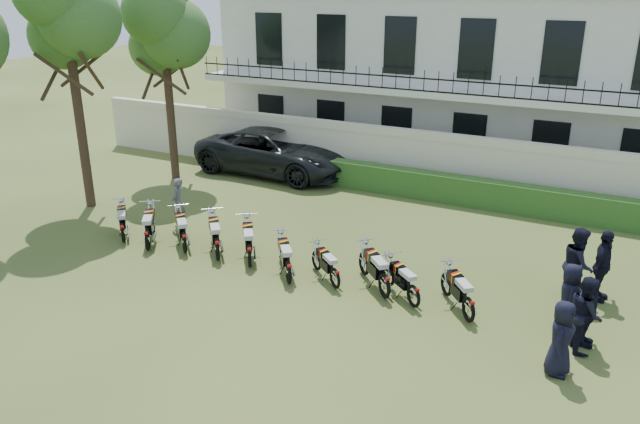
% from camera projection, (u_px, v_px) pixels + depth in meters
% --- Properties ---
extents(ground, '(100.00, 100.00, 0.00)m').
position_uv_depth(ground, '(315.00, 270.00, 17.17)').
color(ground, '#3C4C1E').
rests_on(ground, ground).
extents(perimeter_wall, '(30.00, 0.35, 2.30)m').
position_uv_depth(perimeter_wall, '(414.00, 160.00, 23.42)').
color(perimeter_wall, beige).
rests_on(perimeter_wall, ground).
extents(hedge, '(18.00, 0.60, 1.00)m').
position_uv_depth(hedge, '(432.00, 186.00, 22.56)').
color(hedge, '#234E1B').
rests_on(hedge, ground).
extents(building, '(20.40, 9.60, 7.40)m').
position_uv_depth(building, '(462.00, 72.00, 27.49)').
color(building, silver).
rests_on(building, ground).
extents(tree_west_mid, '(3.40, 3.20, 8.82)m').
position_uv_depth(tree_west_mid, '(65.00, 8.00, 19.74)').
color(tree_west_mid, '#473323').
rests_on(tree_west_mid, ground).
extents(tree_west_near, '(3.40, 3.20, 7.90)m').
position_uv_depth(tree_west_near, '(164.00, 26.00, 23.12)').
color(tree_west_near, '#473323').
rests_on(tree_west_near, ground).
extents(motorcycle_0, '(1.37, 1.44, 1.03)m').
position_uv_depth(motorcycle_0, '(122.00, 228.00, 18.80)').
color(motorcycle_0, black).
rests_on(motorcycle_0, ground).
extents(motorcycle_1, '(1.27, 1.72, 1.11)m').
position_uv_depth(motorcycle_1, '(147.00, 235.00, 18.23)').
color(motorcycle_1, black).
rests_on(motorcycle_1, ground).
extents(motorcycle_2, '(1.47, 1.47, 1.08)m').
position_uv_depth(motorcycle_2, '(184.00, 238.00, 18.06)').
color(motorcycle_2, black).
rests_on(motorcycle_2, ground).
extents(motorcycle_3, '(1.43, 1.63, 1.13)m').
position_uv_depth(motorcycle_3, '(217.00, 244.00, 17.57)').
color(motorcycle_3, black).
rests_on(motorcycle_3, ground).
extents(motorcycle_4, '(1.27, 1.73, 1.12)m').
position_uv_depth(motorcycle_4, '(249.00, 250.00, 17.17)').
color(motorcycle_4, black).
rests_on(motorcycle_4, ground).
extents(motorcycle_5, '(1.30, 1.59, 1.07)m').
position_uv_depth(motorcycle_5, '(288.00, 267.00, 16.22)').
color(motorcycle_5, black).
rests_on(motorcycle_5, ground).
extents(motorcycle_6, '(1.41, 1.16, 0.95)m').
position_uv_depth(motorcycle_6, '(335.00, 273.00, 15.99)').
color(motorcycle_6, black).
rests_on(motorcycle_6, ground).
extents(motorcycle_7, '(1.50, 1.51, 1.10)m').
position_uv_depth(motorcycle_7, '(385.00, 280.00, 15.47)').
color(motorcycle_7, black).
rests_on(motorcycle_7, ground).
extents(motorcycle_8, '(1.45, 1.22, 0.99)m').
position_uv_depth(motorcycle_8, '(414.00, 291.00, 15.06)').
color(motorcycle_8, black).
rests_on(motorcycle_8, ground).
extents(motorcycle_9, '(1.28, 1.55, 1.05)m').
position_uv_depth(motorcycle_9, '(469.00, 304.00, 14.41)').
color(motorcycle_9, black).
rests_on(motorcycle_9, ground).
extents(suv, '(6.65, 3.19, 1.83)m').
position_uv_depth(suv, '(275.00, 152.00, 25.48)').
color(suv, black).
rests_on(suv, ground).
extents(inspector, '(0.54, 0.67, 1.61)m').
position_uv_depth(inspector, '(178.00, 202.00, 20.00)').
color(inspector, '#59595E').
rests_on(inspector, ground).
extents(officer_0, '(0.57, 0.82, 1.62)m').
position_uv_depth(officer_0, '(561.00, 338.00, 12.41)').
color(officer_0, black).
rests_on(officer_0, ground).
extents(officer_1, '(0.87, 0.99, 1.71)m').
position_uv_depth(officer_1, '(585.00, 314.00, 13.24)').
color(officer_1, black).
rests_on(officer_1, ground).
extents(officer_2, '(0.43, 0.95, 1.60)m').
position_uv_depth(officer_2, '(589.00, 313.00, 13.39)').
color(officer_2, black).
rests_on(officer_2, ground).
extents(officer_3, '(0.66, 0.87, 1.61)m').
position_uv_depth(officer_3, '(569.00, 297.00, 14.03)').
color(officer_3, black).
rests_on(officer_3, ground).
extents(officer_4, '(0.84, 1.01, 1.89)m').
position_uv_depth(officer_4, '(578.00, 264.00, 15.33)').
color(officer_4, black).
rests_on(officer_4, ground).
extents(officer_5, '(0.67, 1.15, 1.84)m').
position_uv_depth(officer_5, '(602.00, 266.00, 15.30)').
color(officer_5, black).
rests_on(officer_5, ground).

